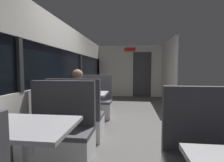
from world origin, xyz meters
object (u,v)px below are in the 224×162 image
Objects in this scene: dining_table_mid_window at (86,97)px; bench_mid_window_facing_entry at (94,104)px; seated_passenger at (77,108)px; dining_table_near_window at (27,135)px; bench_mid_window_facing_end at (76,121)px; bench_near_window_facing_entry at (59,137)px; coffee_cup_primary at (89,90)px.

bench_mid_window_facing_entry is at bearing 90.00° from dining_table_mid_window.
dining_table_mid_window is at bearing 90.00° from seated_passenger.
bench_mid_window_facing_end is (0.00, 1.44, -0.31)m from dining_table_near_window.
dining_table_near_window is 0.82× the size of bench_mid_window_facing_end.
bench_near_window_facing_entry is 1.22× the size of dining_table_mid_window.
dining_table_mid_window is 0.82× the size of bench_mid_window_facing_end.
bench_mid_window_facing_end is 1.40m from bench_mid_window_facing_entry.
seated_passenger is at bearing -90.00° from dining_table_mid_window.
coffee_cup_primary reaches higher than dining_table_mid_window.
dining_table_near_window is at bearing -90.00° from seated_passenger.
dining_table_near_window is at bearing -90.00° from bench_mid_window_facing_end.
bench_near_window_facing_entry is 1.47m from dining_table_mid_window.
seated_passenger reaches higher than dining_table_mid_window.
seated_passenger is at bearing -92.83° from coffee_cup_primary.
coffee_cup_primary is (0.04, -0.60, 0.46)m from bench_mid_window_facing_entry.
bench_near_window_facing_entry is 1.00× the size of bench_mid_window_facing_entry.
bench_mid_window_facing_end reaches higher than coffee_cup_primary.
bench_mid_window_facing_end is 1.00× the size of bench_mid_window_facing_entry.
seated_passenger is (0.00, -0.63, -0.10)m from dining_table_mid_window.
bench_near_window_facing_entry and bench_mid_window_facing_entry have the same top height.
bench_mid_window_facing_end is (0.00, 0.74, 0.00)m from bench_near_window_facing_entry.
dining_table_mid_window is 0.71× the size of seated_passenger.
dining_table_near_window is 0.82× the size of bench_mid_window_facing_entry.
coffee_cup_primary is (0.04, 1.53, 0.46)m from bench_near_window_facing_entry.
dining_table_near_window is 0.77m from bench_near_window_facing_entry.
bench_near_window_facing_entry is 0.84m from seated_passenger.
bench_mid_window_facing_entry is 12.22× the size of coffee_cup_primary.
bench_mid_window_facing_end is 0.92m from coffee_cup_primary.
dining_table_near_window is at bearing -90.92° from coffee_cup_primary.
coffee_cup_primary is (0.04, 0.72, 0.25)m from seated_passenger.
bench_mid_window_facing_end is at bearing -90.00° from bench_mid_window_facing_entry.
bench_mid_window_facing_entry is at bearing 90.00° from bench_mid_window_facing_end.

